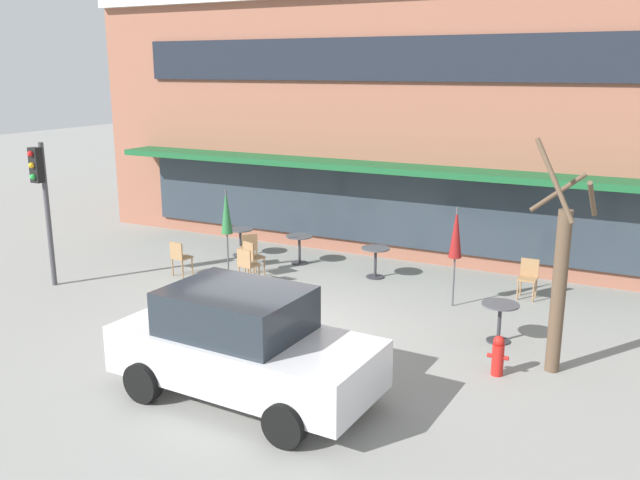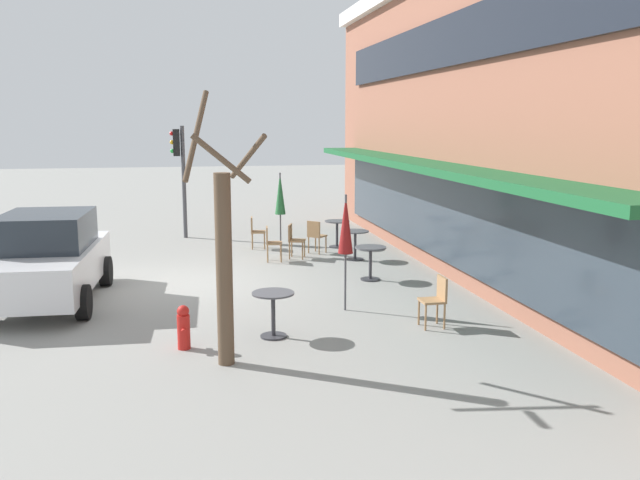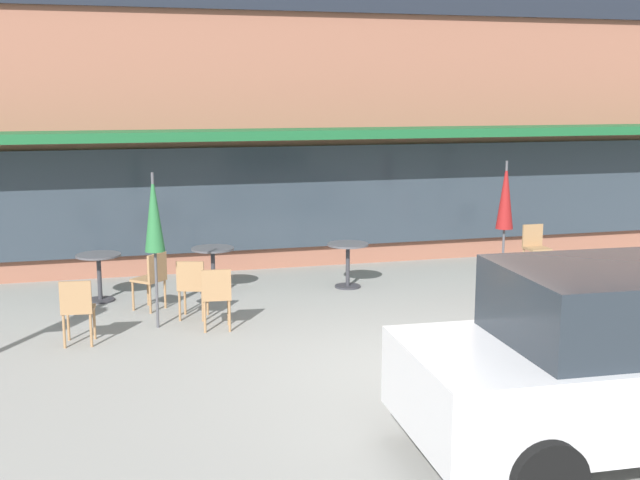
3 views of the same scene
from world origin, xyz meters
The scene contains 14 objects.
ground_plane centered at (0.00, 0.00, 0.00)m, with size 80.00×80.00×0.00m, color gray.
building_facade centered at (0.00, 9.96, 3.65)m, with size 19.44×9.10×7.30m.
cafe_table_near_wall centered at (3.99, 1.55, 0.52)m, with size 0.70×0.70×0.76m.
cafe_table_streetside centered at (0.34, 4.22, 0.52)m, with size 0.70×0.70×0.76m.
cafe_table_by_tree centered at (-1.93, 4.43, 0.52)m, with size 0.70×0.70×0.76m.
cafe_table_mid_patio centered at (-3.74, 4.36, 0.52)m, with size 0.70×0.70×0.76m.
patio_umbrella_green_folded centered at (2.64, 3.09, 1.63)m, with size 0.28×0.28×2.20m.
patio_umbrella_cream_folded centered at (-2.96, 2.64, 1.63)m, with size 0.28×0.28×2.20m.
cafe_chair_0 centered at (-2.16, 2.29, 0.53)m, with size 0.44×0.44×0.89m.
cafe_chair_1 centered at (-4.01, 2.08, 0.53)m, with size 0.44×0.44×0.89m.
cafe_chair_2 centered at (3.98, 4.39, 0.53)m, with size 0.40×0.40×0.89m.
cafe_chair_3 centered at (-2.43, 2.92, 0.53)m, with size 0.51×0.51×0.89m.
cafe_chair_4 centered at (-2.96, 3.60, 0.53)m, with size 0.57×0.57×0.89m.
parked_sedan centered at (0.94, -2.52, 0.88)m, with size 4.27×2.15×1.76m.
Camera 3 is at (-3.57, -8.52, 3.29)m, focal length 45.00 mm.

